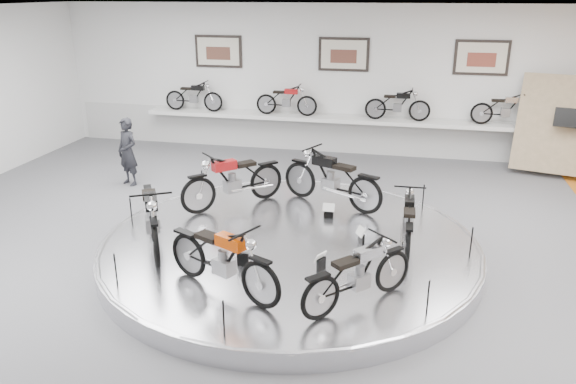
% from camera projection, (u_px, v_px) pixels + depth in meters
% --- Properties ---
extents(floor, '(16.00, 16.00, 0.00)m').
position_uv_depth(floor, '(286.00, 263.00, 9.40)').
color(floor, '#565659').
rests_on(floor, ground).
extents(ceiling, '(16.00, 16.00, 0.00)m').
position_uv_depth(ceiling, '(286.00, 13.00, 8.04)').
color(ceiling, white).
rests_on(ceiling, wall_back).
extents(wall_back, '(16.00, 0.00, 16.00)m').
position_uv_depth(wall_back, '(343.00, 81.00, 15.15)').
color(wall_back, silver).
rests_on(wall_back, floor).
extents(dado_band, '(15.68, 0.04, 1.10)m').
position_uv_depth(dado_band, '(341.00, 133.00, 15.62)').
color(dado_band, '#BCBCBA').
rests_on(dado_band, floor).
extents(display_platform, '(6.40, 6.40, 0.30)m').
position_uv_depth(display_platform, '(290.00, 248.00, 9.63)').
color(display_platform, silver).
rests_on(display_platform, floor).
extents(platform_rim, '(6.40, 6.40, 0.10)m').
position_uv_depth(platform_rim, '(290.00, 241.00, 9.59)').
color(platform_rim, '#B2B2BA').
rests_on(platform_rim, display_platform).
extents(shelf, '(11.00, 0.55, 0.10)m').
position_uv_depth(shelf, '(340.00, 119.00, 15.21)').
color(shelf, silver).
rests_on(shelf, wall_back).
extents(poster_left, '(1.35, 0.06, 0.88)m').
position_uv_depth(poster_left, '(218.00, 51.00, 15.59)').
color(poster_left, beige).
rests_on(poster_left, wall_back).
extents(poster_center, '(1.35, 0.06, 0.88)m').
position_uv_depth(poster_center, '(344.00, 54.00, 14.87)').
color(poster_center, beige).
rests_on(poster_center, wall_back).
extents(poster_right, '(1.35, 0.06, 0.88)m').
position_uv_depth(poster_right, '(482.00, 58.00, 14.16)').
color(poster_right, beige).
rests_on(poster_right, wall_back).
extents(display_panel, '(2.56, 1.52, 2.30)m').
position_uv_depth(display_panel, '(570.00, 126.00, 13.43)').
color(display_panel, tan).
rests_on(display_panel, floor).
extents(shelf_bike_a, '(1.22, 0.43, 0.73)m').
position_uv_depth(shelf_bike_a, '(194.00, 98.00, 15.93)').
color(shelf_bike_a, black).
rests_on(shelf_bike_a, shelf).
extents(shelf_bike_b, '(1.22, 0.43, 0.73)m').
position_uv_depth(shelf_bike_b, '(286.00, 102.00, 15.38)').
color(shelf_bike_b, maroon).
rests_on(shelf_bike_b, shelf).
extents(shelf_bike_c, '(1.22, 0.43, 0.73)m').
position_uv_depth(shelf_bike_c, '(397.00, 107.00, 14.77)').
color(shelf_bike_c, black).
rests_on(shelf_bike_c, shelf).
extents(shelf_bike_d, '(1.22, 0.43, 0.73)m').
position_uv_depth(shelf_bike_d, '(506.00, 111.00, 14.21)').
color(shelf_bike_d, '#B8B9BE').
rests_on(shelf_bike_d, shelf).
extents(bike_a, '(0.59, 1.57, 0.91)m').
position_uv_depth(bike_a, '(408.00, 220.00, 9.22)').
color(bike_a, black).
rests_on(bike_a, display_platform).
extents(bike_b, '(2.01, 1.41, 1.12)m').
position_uv_depth(bike_b, '(332.00, 178.00, 10.93)').
color(bike_b, black).
rests_on(bike_b, display_platform).
extents(bike_c, '(1.78, 1.81, 1.10)m').
position_uv_depth(bike_c, '(233.00, 179.00, 10.89)').
color(bike_c, maroon).
rests_on(bike_c, display_platform).
extents(bike_d, '(1.49, 1.96, 1.10)m').
position_uv_depth(bike_d, '(152.00, 216.00, 9.14)').
color(bike_d, black).
rests_on(bike_d, display_platform).
extents(bike_e, '(1.86, 1.33, 1.04)m').
position_uv_depth(bike_e, '(223.00, 258.00, 7.77)').
color(bike_e, '#AB3300').
rests_on(bike_e, display_platform).
extents(bike_f, '(1.50, 1.55, 0.94)m').
position_uv_depth(bike_f, '(358.00, 274.00, 7.45)').
color(bike_f, '#B8B9BE').
rests_on(bike_f, display_platform).
extents(visitor, '(0.68, 0.58, 1.58)m').
position_uv_depth(visitor, '(128.00, 152.00, 12.96)').
color(visitor, black).
rests_on(visitor, floor).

